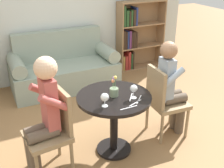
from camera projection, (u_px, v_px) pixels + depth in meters
ground_plane at (114, 150)px, 3.29m from camera, size 16.00×16.00×0.00m
back_wall at (52, 2)px, 4.64m from camera, size 5.20×0.05×2.70m
round_table at (114, 110)px, 3.06m from camera, size 0.81×0.81×0.71m
couch at (64, 69)px, 4.73m from camera, size 1.73×0.80×0.92m
bookshelf_right at (134, 36)px, 5.40m from camera, size 0.93×0.28×1.30m
chair_left at (53, 128)px, 2.81m from camera, size 0.46×0.46×0.90m
chair_right at (163, 99)px, 3.37m from camera, size 0.44×0.44×0.90m
person_left at (43, 115)px, 2.68m from camera, size 0.44×0.37×1.26m
person_right at (171, 87)px, 3.34m from camera, size 0.43×0.36×1.21m
wine_glass_left at (105, 98)px, 2.75m from camera, size 0.08×0.08×0.14m
wine_glass_right at (134, 89)px, 2.90m from camera, size 0.08×0.08×0.15m
flower_vase at (114, 90)px, 2.96m from camera, size 0.09×0.09×0.24m
knife_left_setting at (139, 99)px, 2.91m from camera, size 0.14×0.15×0.00m
fork_left_setting at (135, 103)px, 2.85m from camera, size 0.18×0.08×0.00m
knife_right_setting at (131, 97)px, 2.96m from camera, size 0.12×0.16×0.00m
fork_right_setting at (129, 108)px, 2.76m from camera, size 0.19×0.02×0.00m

